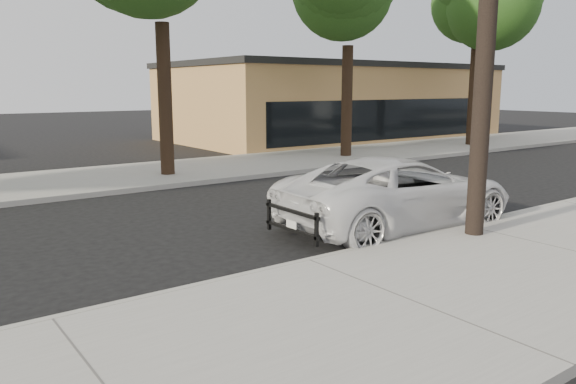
{
  "coord_description": "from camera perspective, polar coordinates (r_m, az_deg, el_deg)",
  "views": [
    {
      "loc": [
        -5.47,
        -9.04,
        2.93
      ],
      "look_at": [
        0.59,
        -0.74,
        1.0
      ],
      "focal_mm": 35.0,
      "sensor_mm": 36.0,
      "label": 1
    }
  ],
  "objects": [
    {
      "name": "near_sidewalk",
      "position": [
        7.78,
        12.27,
        -11.14
      ],
      "size": [
        90.0,
        4.4,
        0.15
      ],
      "primitive_type": "cube",
      "color": "gray",
      "rests_on": "ground"
    },
    {
      "name": "police_cruiser",
      "position": [
        12.07,
        11.06,
        0.01
      ],
      "size": [
        5.47,
        2.71,
        1.49
      ],
      "primitive_type": "imported",
      "rotation": [
        0.0,
        0.0,
        1.53
      ],
      "color": "silver",
      "rests_on": "ground"
    },
    {
      "name": "curb_near",
      "position": [
        9.29,
        2.02,
        -7.28
      ],
      "size": [
        90.0,
        0.12,
        0.16
      ],
      "primitive_type": "cube",
      "color": "#9E9B93",
      "rests_on": "ground"
    },
    {
      "name": "far_sidewalk",
      "position": [
        18.59,
        -18.6,
        1.25
      ],
      "size": [
        90.0,
        5.0,
        0.15
      ],
      "primitive_type": "cube",
      "color": "gray",
      "rests_on": "ground"
    },
    {
      "name": "tree_e",
      "position": [
        29.27,
        19.28,
        17.46
      ],
      "size": [
        4.8,
        4.65,
        9.25
      ],
      "color": "black",
      "rests_on": "far_sidewalk"
    },
    {
      "name": "ground",
      "position": [
        10.97,
        -4.8,
        -4.9
      ],
      "size": [
        120.0,
        120.0,
        0.0
      ],
      "primitive_type": "plane",
      "color": "black",
      "rests_on": "ground"
    },
    {
      "name": "building_main",
      "position": [
        33.0,
        4.52,
        8.99
      ],
      "size": [
        18.0,
        10.0,
        4.0
      ],
      "primitive_type": "cube",
      "color": "tan",
      "rests_on": "ground"
    }
  ]
}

